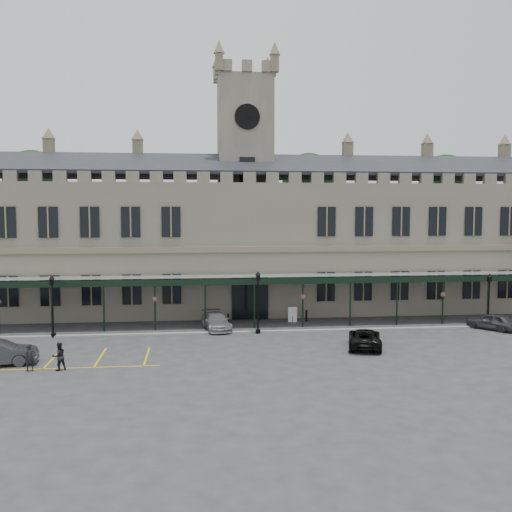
{
  "coord_description": "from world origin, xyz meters",
  "views": [
    {
      "loc": [
        -4.78,
        -38.44,
        9.6
      ],
      "look_at": [
        0.0,
        6.0,
        6.0
      ],
      "focal_mm": 40.0,
      "sensor_mm": 36.0,
      "label": 1
    }
  ],
  "objects": [
    {
      "name": "ground",
      "position": [
        0.0,
        0.0,
        0.0
      ],
      "size": [
        140.0,
        140.0,
        0.0
      ],
      "primitive_type": "plane",
      "color": "#303033"
    },
    {
      "name": "lamp_post_mid",
      "position": [
        0.07,
        5.12,
        2.9
      ],
      "size": [
        0.46,
        0.46,
        4.89
      ],
      "color": "black",
      "rests_on": "ground"
    },
    {
      "name": "tree_behind_mid",
      "position": [
        8.0,
        25.0,
        12.81
      ],
      "size": [
        6.0,
        6.0,
        16.0
      ],
      "color": "#332314",
      "rests_on": "ground"
    },
    {
      "name": "car_right_a",
      "position": [
        19.0,
        4.6,
        0.68
      ],
      "size": [
        3.66,
        4.13,
        1.35
      ],
      "primitive_type": "imported",
      "rotation": [
        0.0,
        0.0,
        3.79
      ],
      "color": "#34363B",
      "rests_on": "ground"
    },
    {
      "name": "lamp_post_left",
      "position": [
        -15.51,
        5.46,
        2.8
      ],
      "size": [
        0.45,
        0.45,
        4.73
      ],
      "color": "black",
      "rests_on": "ground"
    },
    {
      "name": "kerb",
      "position": [
        0.0,
        5.5,
        0.06
      ],
      "size": [
        60.0,
        0.4,
        0.12
      ],
      "primitive_type": "cube",
      "color": "gray",
      "rests_on": "ground"
    },
    {
      "name": "person_b",
      "position": [
        -12.95,
        -3.8,
        0.85
      ],
      "size": [
        1.05,
        1.0,
        1.7
      ],
      "primitive_type": "imported",
      "rotation": [
        0.0,
        0.0,
        3.73
      ],
      "color": "black",
      "rests_on": "ground"
    },
    {
      "name": "car_taxi",
      "position": [
        -3.13,
        6.97,
        0.67
      ],
      "size": [
        2.61,
        4.85,
        1.34
      ],
      "primitive_type": "imported",
      "rotation": [
        0.0,
        0.0,
        0.17
      ],
      "color": "#909397",
      "rests_on": "ground"
    },
    {
      "name": "sign_board",
      "position": [
        3.51,
        9.27,
        0.64
      ],
      "size": [
        0.76,
        0.07,
        1.31
      ],
      "rotation": [
        0.0,
        0.0,
        -0.02
      ],
      "color": "black",
      "rests_on": "ground"
    },
    {
      "name": "clock_tower",
      "position": [
        0.0,
        16.0,
        13.11
      ],
      "size": [
        5.6,
        5.6,
        24.8
      ],
      "color": "#655F54",
      "rests_on": "ground"
    },
    {
      "name": "car_van",
      "position": [
        7.0,
        -0.2,
        0.66
      ],
      "size": [
        3.37,
        5.15,
        1.32
      ],
      "primitive_type": "imported",
      "rotation": [
        0.0,
        0.0,
        2.87
      ],
      "color": "black",
      "rests_on": "ground"
    },
    {
      "name": "lamp_post_right",
      "position": [
        18.85,
        4.92,
        2.69
      ],
      "size": [
        0.43,
        0.43,
        4.53
      ],
      "color": "black",
      "rests_on": "ground"
    },
    {
      "name": "tree_behind_right",
      "position": [
        24.0,
        25.0,
        12.81
      ],
      "size": [
        6.0,
        6.0,
        16.0
      ],
      "color": "#332314",
      "rests_on": "ground"
    },
    {
      "name": "station_building",
      "position": [
        0.0,
        15.91,
        6.47
      ],
      "size": [
        60.0,
        10.36,
        17.3
      ],
      "color": "#655F54",
      "rests_on": "ground"
    },
    {
      "name": "bollard_right",
      "position": [
        4.76,
        9.49,
        0.49
      ],
      "size": [
        0.18,
        0.18,
        0.99
      ],
      "primitive_type": "cylinder",
      "color": "black",
      "rests_on": "ground"
    },
    {
      "name": "tree_behind_left",
      "position": [
        -22.0,
        25.0,
        12.81
      ],
      "size": [
        6.0,
        6.0,
        16.0
      ],
      "color": "#332314",
      "rests_on": "ground"
    },
    {
      "name": "bollard_left",
      "position": [
        -2.03,
        9.18,
        0.43
      ],
      "size": [
        0.15,
        0.15,
        0.85
      ],
      "primitive_type": "cylinder",
      "color": "black",
      "rests_on": "ground"
    },
    {
      "name": "person_a",
      "position": [
        -14.64,
        -3.78,
        0.82
      ],
      "size": [
        0.7,
        0.57,
        1.65
      ],
      "primitive_type": "imported",
      "rotation": [
        0.0,
        0.0,
        0.33
      ],
      "color": "black",
      "rests_on": "ground"
    },
    {
      "name": "parking_markings",
      "position": [
        -14.0,
        -1.5,
        0.0
      ],
      "size": [
        16.0,
        6.0,
        0.01
      ],
      "primitive_type": null,
      "color": "gold",
      "rests_on": "ground"
    },
    {
      "name": "canopy",
      "position": [
        0.0,
        7.46,
        2.4
      ],
      "size": [
        50.0,
        4.1,
        4.3
      ],
      "color": "#8C9E93",
      "rests_on": "ground"
    }
  ]
}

